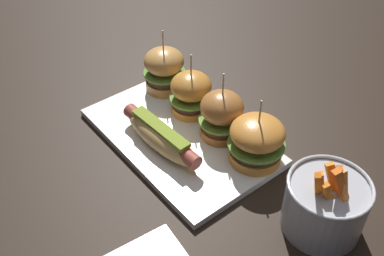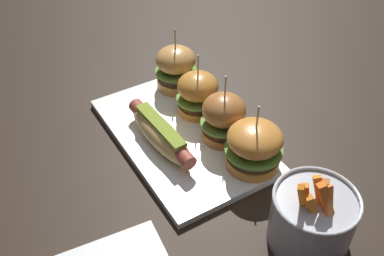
# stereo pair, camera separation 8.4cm
# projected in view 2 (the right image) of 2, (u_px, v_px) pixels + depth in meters

# --- Properties ---
(ground_plane) EXTENTS (3.00, 3.00, 0.00)m
(ground_plane) POSITION_uv_depth(u_px,v_px,m) (182.00, 138.00, 0.90)
(ground_plane) COLOR black
(platter_main) EXTENTS (0.37, 0.23, 0.01)m
(platter_main) POSITION_uv_depth(u_px,v_px,m) (182.00, 135.00, 0.90)
(platter_main) COLOR white
(platter_main) RESTS_ON ground
(hot_dog) EXTENTS (0.20, 0.06, 0.05)m
(hot_dog) POSITION_uv_depth(u_px,v_px,m) (161.00, 133.00, 0.85)
(hot_dog) COLOR tan
(hot_dog) RESTS_ON platter_main
(slider_far_left) EXTENTS (0.09, 0.09, 0.14)m
(slider_far_left) POSITION_uv_depth(u_px,v_px,m) (176.00, 67.00, 0.98)
(slider_far_left) COLOR #CB9047
(slider_far_left) RESTS_ON platter_main
(slider_center_left) EXTENTS (0.09, 0.09, 0.13)m
(slider_center_left) POSITION_uv_depth(u_px,v_px,m) (198.00, 93.00, 0.91)
(slider_center_left) COLOR #C98031
(slider_center_left) RESTS_ON platter_main
(slider_center_right) EXTENTS (0.09, 0.09, 0.14)m
(slider_center_right) POSITION_uv_depth(u_px,v_px,m) (224.00, 117.00, 0.85)
(slider_center_right) COLOR #AB6832
(slider_center_right) RESTS_ON platter_main
(slider_far_right) EXTENTS (0.10, 0.10, 0.13)m
(slider_far_right) POSITION_uv_depth(u_px,v_px,m) (254.00, 146.00, 0.80)
(slider_far_right) COLOR orange
(slider_far_right) RESTS_ON platter_main
(fries_bucket) EXTENTS (0.13, 0.13, 0.14)m
(fries_bucket) POSITION_uv_depth(u_px,v_px,m) (312.00, 218.00, 0.69)
(fries_bucket) COLOR #A8AAB2
(fries_bucket) RESTS_ON ground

